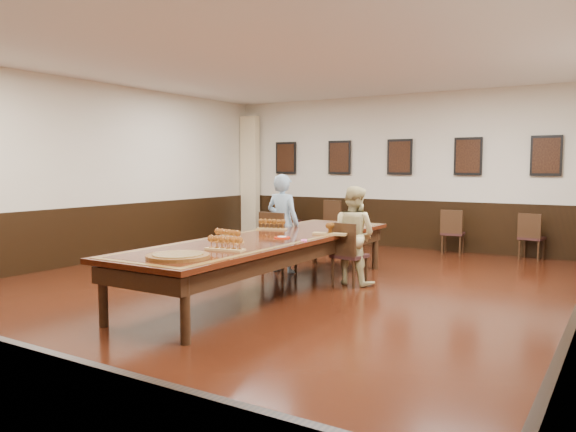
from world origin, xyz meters
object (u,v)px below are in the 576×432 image
Objects in this scene: conference_table at (269,247)px; carved_platter at (178,256)px; chair_man at (279,243)px; spare_chair_a at (288,220)px; spare_chair_c at (453,232)px; person_man at (283,224)px; spare_chair_b at (338,222)px; spare_chair_d at (532,236)px; person_woman at (353,235)px; chair_woman at (350,254)px.

conference_table is 1.99m from carved_platter.
chair_man is 1.00× the size of spare_chair_a.
spare_chair_c is 1.19× the size of carved_platter.
person_man reaches higher than chair_man.
spare_chair_c is at bearing -116.52° from chair_man.
spare_chair_d is at bearing -169.10° from spare_chair_b.
person_man is at bearing 114.35° from conference_table.
conference_table is (-2.65, -4.71, 0.18)m from spare_chair_d.
conference_table is at bearing 95.12° from carved_platter.
spare_chair_c is 0.61× the size of person_woman.
chair_woman is at bearing 128.32° from spare_chair_b.
person_man reaches higher than spare_chair_a.
chair_man is 1.02× the size of spare_chair_b.
person_woman reaches higher than spare_chair_a.
person_man reaches higher than carved_platter.
spare_chair_a is (-3.19, 3.48, 0.04)m from chair_woman.
chair_woman is 4.72m from spare_chair_a.
chair_man is at bearing 56.88° from spare_chair_c.
chair_woman is at bearing 168.60° from person_man.
person_man is 1.36m from person_woman.
spare_chair_d is 0.17× the size of conference_table.
spare_chair_c reaches higher than spare_chair_d.
person_man is (-1.33, 0.30, 0.34)m from chair_woman.
chair_woman reaches higher than spare_chair_d.
carved_platter is (1.43, -6.58, 0.29)m from spare_chair_b.
chair_woman is 1.40m from person_man.
spare_chair_d is 7.13m from carved_platter.
chair_woman is 3.02m from carved_platter.
person_man is (0.67, -3.33, 0.30)m from spare_chair_b.
chair_woman is 0.64× the size of person_woman.
carved_platter is (-2.47, -6.68, 0.35)m from spare_chair_d.
carved_platter is at bearing 77.78° from spare_chair_d.
conference_table is (-1.24, -4.60, 0.17)m from spare_chair_c.
person_woman reaches higher than chair_woman.
person_woman reaches higher than spare_chair_c.
spare_chair_a is 1.14× the size of spare_chair_c.
spare_chair_a reaches higher than spare_chair_d.
spare_chair_b is 0.69× the size of person_woman.
chair_woman is at bearing 77.20° from spare_chair_c.
conference_table is at bearing 117.82° from chair_man.
person_man is 1.42m from conference_table.
person_woman reaches higher than chair_man.
person_man is (-1.82, -3.32, 0.36)m from spare_chair_c.
person_man reaches higher than spare_chair_b.
spare_chair_c is at bearing -91.32° from chair_woman.
spare_chair_a is (-1.86, 3.28, 0.00)m from chair_man.
person_woman is at bearing 79.17° from carved_platter.
person_woman is at bearing 129.11° from spare_chair_b.
conference_table is at bearing 58.98° from chair_woman.
spare_chair_a is at bearing -40.20° from person_woman.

